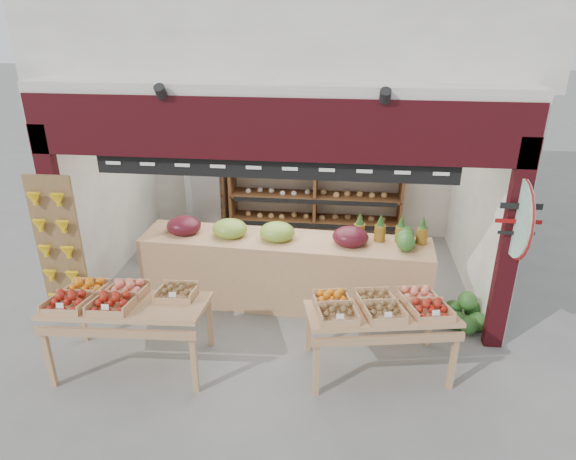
{
  "coord_description": "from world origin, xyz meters",
  "views": [
    {
      "loc": [
        0.81,
        -6.63,
        3.91
      ],
      "look_at": [
        0.08,
        -0.2,
        1.06
      ],
      "focal_mm": 32.0,
      "sensor_mm": 36.0,
      "label": 1
    }
  ],
  "objects_px": {
    "back_shelving": "(316,176)",
    "refrigerator": "(211,192)",
    "display_table_left": "(120,301)",
    "watermelon_pile": "(463,314)",
    "mid_counter": "(284,268)",
    "display_table_right": "(380,309)",
    "cardboard_stack": "(178,246)"
  },
  "relations": [
    {
      "from": "watermelon_pile",
      "to": "mid_counter",
      "type": "bearing_deg",
      "value": 172.86
    },
    {
      "from": "refrigerator",
      "to": "display_table_left",
      "type": "height_order",
      "value": "refrigerator"
    },
    {
      "from": "cardboard_stack",
      "to": "watermelon_pile",
      "type": "xyz_separation_m",
      "value": [
        4.35,
        -1.49,
        -0.07
      ]
    },
    {
      "from": "cardboard_stack",
      "to": "mid_counter",
      "type": "height_order",
      "value": "mid_counter"
    },
    {
      "from": "display_table_left",
      "to": "back_shelving",
      "type": "bearing_deg",
      "value": 63.06
    },
    {
      "from": "watermelon_pile",
      "to": "display_table_right",
      "type": "bearing_deg",
      "value": -139.05
    },
    {
      "from": "refrigerator",
      "to": "display_table_left",
      "type": "xyz_separation_m",
      "value": [
        -0.1,
        -3.75,
        0.01
      ]
    },
    {
      "from": "back_shelving",
      "to": "display_table_right",
      "type": "height_order",
      "value": "back_shelving"
    },
    {
      "from": "display_table_left",
      "to": "watermelon_pile",
      "type": "xyz_separation_m",
      "value": [
        4.11,
        1.25,
        -0.69
      ]
    },
    {
      "from": "refrigerator",
      "to": "cardboard_stack",
      "type": "xyz_separation_m",
      "value": [
        -0.34,
        -1.01,
        -0.62
      ]
    },
    {
      "from": "cardboard_stack",
      "to": "display_table_left",
      "type": "distance_m",
      "value": 2.82
    },
    {
      "from": "cardboard_stack",
      "to": "display_table_right",
      "type": "bearing_deg",
      "value": -38.59
    },
    {
      "from": "display_table_right",
      "to": "watermelon_pile",
      "type": "xyz_separation_m",
      "value": [
        1.19,
        1.03,
        -0.65
      ]
    },
    {
      "from": "cardboard_stack",
      "to": "mid_counter",
      "type": "relative_size",
      "value": 0.25
    },
    {
      "from": "back_shelving",
      "to": "cardboard_stack",
      "type": "xyz_separation_m",
      "value": [
        -2.2,
        -1.12,
        -0.94
      ]
    },
    {
      "from": "display_table_right",
      "to": "cardboard_stack",
      "type": "bearing_deg",
      "value": 141.41
    },
    {
      "from": "cardboard_stack",
      "to": "mid_counter",
      "type": "bearing_deg",
      "value": -31.56
    },
    {
      "from": "watermelon_pile",
      "to": "display_table_left",
      "type": "bearing_deg",
      "value": -163.02
    },
    {
      "from": "mid_counter",
      "to": "watermelon_pile",
      "type": "height_order",
      "value": "mid_counter"
    },
    {
      "from": "display_table_right",
      "to": "display_table_left",
      "type": "bearing_deg",
      "value": -175.69
    },
    {
      "from": "back_shelving",
      "to": "watermelon_pile",
      "type": "relative_size",
      "value": 5.0
    },
    {
      "from": "cardboard_stack",
      "to": "display_table_right",
      "type": "height_order",
      "value": "display_table_right"
    },
    {
      "from": "back_shelving",
      "to": "mid_counter",
      "type": "relative_size",
      "value": 0.76
    },
    {
      "from": "back_shelving",
      "to": "display_table_left",
      "type": "distance_m",
      "value": 4.34
    },
    {
      "from": "display_table_left",
      "to": "refrigerator",
      "type": "bearing_deg",
      "value": 88.54
    },
    {
      "from": "cardboard_stack",
      "to": "display_table_left",
      "type": "height_order",
      "value": "display_table_left"
    },
    {
      "from": "back_shelving",
      "to": "display_table_left",
      "type": "height_order",
      "value": "back_shelving"
    },
    {
      "from": "mid_counter",
      "to": "display_table_right",
      "type": "relative_size",
      "value": 2.28
    },
    {
      "from": "mid_counter",
      "to": "watermelon_pile",
      "type": "xyz_separation_m",
      "value": [
        2.43,
        -0.3,
        -0.38
      ]
    },
    {
      "from": "mid_counter",
      "to": "display_table_left",
      "type": "xyz_separation_m",
      "value": [
        -1.68,
        -1.56,
        0.31
      ]
    },
    {
      "from": "back_shelving",
      "to": "refrigerator",
      "type": "distance_m",
      "value": 1.9
    },
    {
      "from": "back_shelving",
      "to": "refrigerator",
      "type": "height_order",
      "value": "back_shelving"
    }
  ]
}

